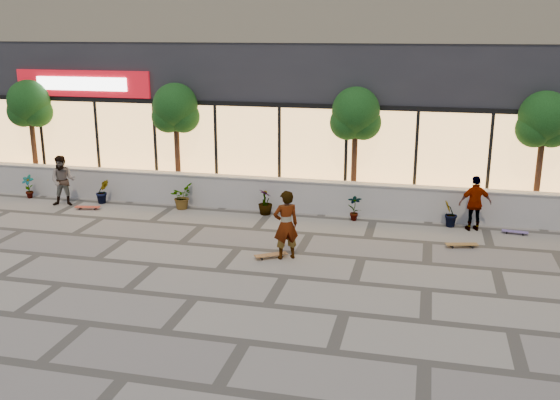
% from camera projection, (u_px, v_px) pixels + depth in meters
% --- Properties ---
extents(ground, '(80.00, 80.00, 0.00)m').
position_uv_depth(ground, '(194.00, 298.00, 13.52)').
color(ground, gray).
rests_on(ground, ground).
extents(planter_wall, '(22.00, 0.42, 1.04)m').
position_uv_depth(planter_wall, '(273.00, 194.00, 19.94)').
color(planter_wall, '#BAB6B1').
rests_on(planter_wall, ground).
extents(retail_building, '(24.00, 9.17, 8.50)m').
position_uv_depth(retail_building, '(307.00, 66.00, 24.09)').
color(retail_building, '#25252A').
rests_on(retail_building, ground).
extents(shrub_a, '(0.43, 0.29, 0.81)m').
position_uv_depth(shrub_a, '(28.00, 187.00, 21.36)').
color(shrub_a, '#123611').
rests_on(shrub_a, ground).
extents(shrub_b, '(0.57, 0.57, 0.81)m').
position_uv_depth(shrub_b, '(103.00, 191.00, 20.73)').
color(shrub_b, '#123611').
rests_on(shrub_b, ground).
extents(shrub_c, '(0.68, 0.77, 0.81)m').
position_uv_depth(shrub_c, '(181.00, 196.00, 20.11)').
color(shrub_c, '#123611').
rests_on(shrub_c, ground).
extents(shrub_d, '(0.64, 0.64, 0.81)m').
position_uv_depth(shrub_d, '(265.00, 202.00, 19.48)').
color(shrub_d, '#123611').
rests_on(shrub_d, ground).
extents(shrub_e, '(0.46, 0.35, 0.81)m').
position_uv_depth(shrub_e, '(355.00, 208.00, 18.85)').
color(shrub_e, '#123611').
rests_on(shrub_e, ground).
extents(shrub_f, '(0.55, 0.57, 0.81)m').
position_uv_depth(shrub_f, '(450.00, 214.00, 18.23)').
color(shrub_f, '#123611').
rests_on(shrub_f, ground).
extents(tree_west, '(1.60, 1.50, 3.92)m').
position_uv_depth(tree_west, '(30.00, 106.00, 21.95)').
color(tree_west, '#422617').
rests_on(tree_west, ground).
extents(tree_midwest, '(1.60, 1.50, 3.92)m').
position_uv_depth(tree_midwest, '(175.00, 111.00, 20.72)').
color(tree_midwest, '#422617').
rests_on(tree_midwest, ground).
extents(tree_mideast, '(1.60, 1.50, 3.92)m').
position_uv_depth(tree_mideast, '(356.00, 117.00, 19.38)').
color(tree_mideast, '#422617').
rests_on(tree_mideast, ground).
extents(tree_east, '(1.60, 1.50, 3.92)m').
position_uv_depth(tree_east, '(544.00, 123.00, 18.16)').
color(tree_east, '#422617').
rests_on(tree_east, ground).
extents(skater_center, '(0.77, 0.69, 1.78)m').
position_uv_depth(skater_center, '(286.00, 225.00, 15.61)').
color(skater_center, silver).
rests_on(skater_center, ground).
extents(skater_left, '(0.96, 0.84, 1.67)m').
position_uv_depth(skater_left, '(63.00, 181.00, 20.35)').
color(skater_left, tan).
rests_on(skater_left, ground).
extents(skater_right_near, '(1.02, 0.64, 1.61)m').
position_uv_depth(skater_right_near, '(475.00, 203.00, 17.83)').
color(skater_right_near, white).
rests_on(skater_right_near, ground).
extents(skateboard_center, '(0.83, 0.65, 0.10)m').
position_uv_depth(skateboard_center, '(271.00, 255.00, 15.83)').
color(skateboard_center, brown).
rests_on(skateboard_center, ground).
extents(skateboard_left, '(0.83, 0.35, 0.10)m').
position_uv_depth(skateboard_left, '(88.00, 207.00, 20.08)').
color(skateboard_left, '#AE3420').
rests_on(skateboard_left, ground).
extents(skateboard_right_near, '(0.88, 0.42, 0.10)m').
position_uv_depth(skateboard_right_near, '(462.00, 244.00, 16.60)').
color(skateboard_right_near, brown).
rests_on(skateboard_right_near, ground).
extents(skateboard_right_far, '(0.73, 0.27, 0.09)m').
position_uv_depth(skateboard_right_far, '(515.00, 232.00, 17.68)').
color(skateboard_right_far, '#604C8B').
rests_on(skateboard_right_far, ground).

